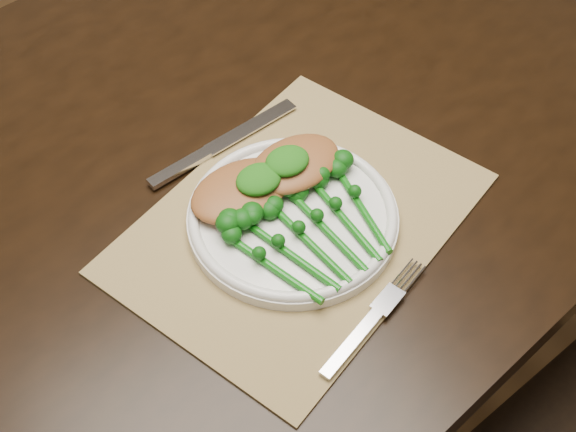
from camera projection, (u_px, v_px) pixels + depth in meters
floor at (278, 427)px, 1.58m from camera, size 4.00×4.00×0.00m
dining_table at (250, 293)px, 1.33m from camera, size 1.71×1.12×0.75m
placemat at (299, 222)px, 0.95m from camera, size 0.49×0.42×0.00m
dinner_plate at (293, 216)px, 0.94m from camera, size 0.25×0.25×0.02m
knife at (210, 150)px, 1.01m from camera, size 0.23×0.04×0.01m
fork at (380, 309)px, 0.86m from camera, size 0.18×0.07×0.01m
chicken_fillet_left at (241, 190)px, 0.94m from camera, size 0.13×0.09×0.03m
chicken_fillet_right at (295, 164)px, 0.96m from camera, size 0.13×0.09×0.02m
pesto_dollop_left at (259, 179)px, 0.93m from camera, size 0.06×0.05×0.02m
pesto_dollop_right at (287, 161)px, 0.94m from camera, size 0.05×0.05×0.02m
broccolini_bundle at (319, 238)px, 0.91m from camera, size 0.17×0.19×0.04m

